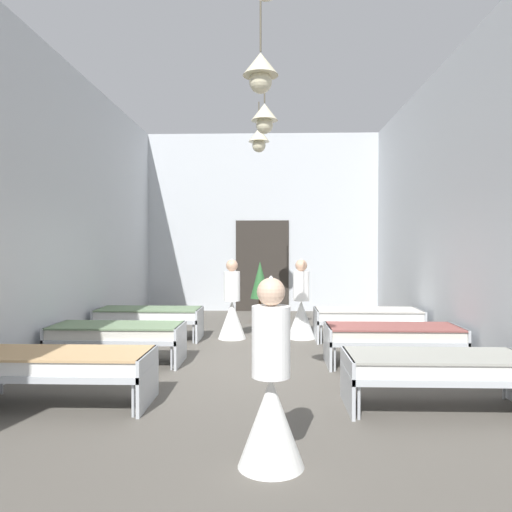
# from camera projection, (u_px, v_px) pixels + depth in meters

# --- Properties ---
(ground_plane) EXTENTS (6.69, 12.63, 0.10)m
(ground_plane) POSITION_uv_depth(u_px,v_px,m) (254.00, 368.00, 7.21)
(ground_plane) COLOR #59544C
(room_shell) EXTENTS (6.49, 12.23, 4.70)m
(room_shell) POSITION_uv_depth(u_px,v_px,m) (257.00, 208.00, 8.48)
(room_shell) COLOR silver
(room_shell) RESTS_ON ground
(bed_left_row_0) EXTENTS (1.90, 0.84, 0.57)m
(bed_left_row_0) POSITION_uv_depth(u_px,v_px,m) (62.00, 364.00, 5.37)
(bed_left_row_0) COLOR #B7BCC1
(bed_left_row_0) RESTS_ON ground
(bed_right_row_0) EXTENTS (1.90, 0.84, 0.57)m
(bed_right_row_0) POSITION_uv_depth(u_px,v_px,m) (436.00, 367.00, 5.23)
(bed_right_row_0) COLOR #B7BCC1
(bed_right_row_0) RESTS_ON ground
(bed_left_row_1) EXTENTS (1.90, 0.84, 0.57)m
(bed_left_row_1) POSITION_uv_depth(u_px,v_px,m) (117.00, 334.00, 7.26)
(bed_left_row_1) COLOR #B7BCC1
(bed_left_row_1) RESTS_ON ground
(bed_right_row_1) EXTENTS (1.90, 0.84, 0.57)m
(bed_right_row_1) POSITION_uv_depth(u_px,v_px,m) (393.00, 335.00, 7.13)
(bed_right_row_1) COLOR #B7BCC1
(bed_right_row_1) RESTS_ON ground
(bed_left_row_2) EXTENTS (1.90, 0.84, 0.57)m
(bed_left_row_2) POSITION_uv_depth(u_px,v_px,m) (149.00, 316.00, 9.16)
(bed_left_row_2) COLOR #B7BCC1
(bed_left_row_2) RESTS_ON ground
(bed_right_row_2) EXTENTS (1.90, 0.84, 0.57)m
(bed_right_row_2) POSITION_uv_depth(u_px,v_px,m) (367.00, 317.00, 9.03)
(bed_right_row_2) COLOR #B7BCC1
(bed_right_row_2) RESTS_ON ground
(nurse_near_aisle) EXTENTS (0.52, 0.52, 1.49)m
(nurse_near_aisle) POSITION_uv_depth(u_px,v_px,m) (271.00, 399.00, 3.86)
(nurse_near_aisle) COLOR white
(nurse_near_aisle) RESTS_ON ground
(nurse_mid_aisle) EXTENTS (0.52, 0.52, 1.49)m
(nurse_mid_aisle) POSITION_uv_depth(u_px,v_px,m) (301.00, 310.00, 9.26)
(nurse_mid_aisle) COLOR white
(nurse_mid_aisle) RESTS_ON ground
(nurse_far_aisle) EXTENTS (0.52, 0.52, 1.49)m
(nurse_far_aisle) POSITION_uv_depth(u_px,v_px,m) (232.00, 310.00, 9.23)
(nurse_far_aisle) COLOR white
(nurse_far_aisle) RESTS_ON ground
(potted_plant) EXTENTS (0.44, 0.44, 1.37)m
(potted_plant) POSITION_uv_depth(u_px,v_px,m) (260.00, 287.00, 11.49)
(potted_plant) COLOR brown
(potted_plant) RESTS_ON ground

